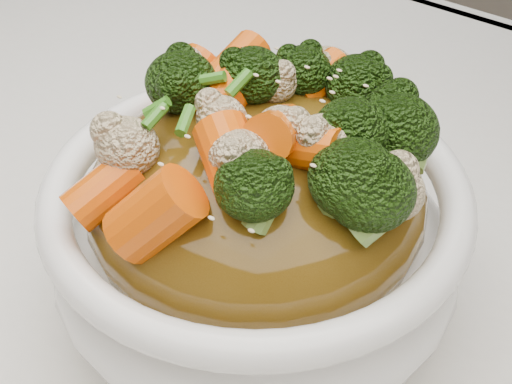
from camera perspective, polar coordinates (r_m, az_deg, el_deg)
The scene contains 8 objects.
tablecloth at distance 0.44m, azimuth -5.12°, elevation -6.89°, with size 1.20×0.80×0.04m, color silver.
bowl at distance 0.38m, azimuth 0.00°, elevation -3.74°, with size 0.21×0.21×0.08m, color white, non-canonical shape.
sauce_base at distance 0.36m, azimuth 0.00°, elevation -0.36°, with size 0.17×0.17×0.09m, color #553A0E.
carrots at distance 0.32m, azimuth 0.00°, elevation 8.04°, with size 0.17×0.17×0.05m, color #E15707, non-canonical shape.
broccoli at distance 0.32m, azimuth 0.00°, elevation 7.89°, with size 0.17×0.17×0.04m, color black, non-canonical shape.
cauliflower at distance 0.32m, azimuth 0.00°, elevation 7.59°, with size 0.17×0.17×0.04m, color beige, non-canonical shape.
scallions at distance 0.32m, azimuth 0.00°, elevation 8.19°, with size 0.13×0.13×0.02m, color #33751B, non-canonical shape.
sesame_seeds at distance 0.32m, azimuth 0.00°, elevation 8.19°, with size 0.15×0.15×0.01m, color beige, non-canonical shape.
Camera 1 is at (0.21, -0.21, 1.05)m, focal length 50.00 mm.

